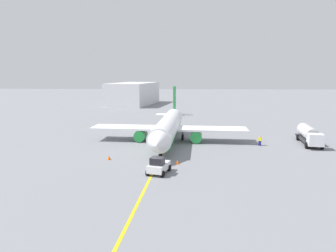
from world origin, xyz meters
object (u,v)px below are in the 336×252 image
object	(u,v)px
pushback_tug	(158,166)
safety_cone_nose	(109,158)
fuel_tanker	(309,135)
refueling_worker	(260,141)
airplane	(168,127)
safety_cone_wingtip	(177,162)

from	to	relation	value
pushback_tug	safety_cone_nose	world-z (taller)	pushback_tug
fuel_tanker	pushback_tug	xyz separation A→B (m)	(17.90, -25.79, -0.72)
fuel_tanker	refueling_worker	distance (m)	9.29
refueling_worker	safety_cone_nose	world-z (taller)	refueling_worker
safety_cone_nose	pushback_tug	bearing A→B (deg)	52.42
airplane	refueling_worker	xyz separation A→B (m)	(2.65, 16.31, -1.87)
refueling_worker	safety_cone_nose	distance (m)	26.55
airplane	pushback_tug	xyz separation A→B (m)	(18.91, -0.38, -1.68)
pushback_tug	safety_cone_nose	xyz separation A→B (m)	(-5.99, -7.78, -0.70)
safety_cone_wingtip	fuel_tanker	bearing A→B (deg)	120.23
fuel_tanker	safety_cone_wingtip	size ratio (longest dim) A/B	18.15
pushback_tug	fuel_tanker	bearing A→B (deg)	124.76
safety_cone_wingtip	safety_cone_nose	bearing A→B (deg)	-99.77
fuel_tanker	safety_cone_nose	world-z (taller)	fuel_tanker
safety_cone_wingtip	airplane	bearing A→B (deg)	-172.36
airplane	fuel_tanker	bearing A→B (deg)	87.73
airplane	safety_cone_wingtip	size ratio (longest dim) A/B	55.09
airplane	safety_cone_wingtip	bearing A→B (deg)	7.64
airplane	safety_cone_nose	bearing A→B (deg)	-32.28
refueling_worker	fuel_tanker	bearing A→B (deg)	100.24
refueling_worker	pushback_tug	bearing A→B (deg)	-45.76
pushback_tug	refueling_worker	world-z (taller)	pushback_tug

